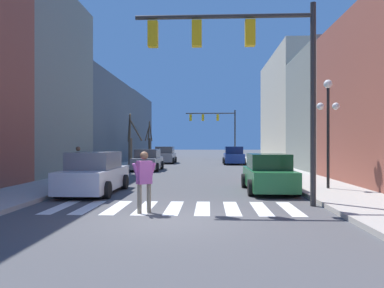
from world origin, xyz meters
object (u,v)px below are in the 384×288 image
object	(u,v)px
car_parked_left_near	(148,160)
street_tree_left_far	(149,143)
traffic_signal_near	(248,57)
pedestrian_on_right_sidewalk	(144,177)
car_driving_away_lane	(234,156)
car_parked_right_near	(95,174)
car_at_intersection	(165,155)
pedestrian_crossing_street	(78,161)
traffic_signal_far	(217,123)
street_tree_left_near	(131,143)
street_lamp_right_corner	(328,112)
car_driving_toward_lane	(268,174)

from	to	relation	value
car_parked_left_near	street_tree_left_far	xyz separation A→B (m)	(-2.47, 16.21, 1.40)
traffic_signal_near	pedestrian_on_right_sidewalk	world-z (taller)	traffic_signal_near
traffic_signal_near	car_driving_away_lane	bearing A→B (deg)	87.30
car_parked_right_near	car_at_intersection	distance (m)	23.70
pedestrian_on_right_sidewalk	pedestrian_crossing_street	bearing A→B (deg)	-96.18
traffic_signal_far	street_tree_left_near	size ratio (longest dim) A/B	1.41
street_lamp_right_corner	pedestrian_crossing_street	size ratio (longest dim) A/B	2.62
street_lamp_right_corner	car_at_intersection	distance (m)	24.86
car_driving_toward_lane	pedestrian_crossing_street	world-z (taller)	pedestrian_crossing_street
pedestrian_on_right_sidewalk	street_tree_left_near	distance (m)	22.94
street_lamp_right_corner	car_driving_toward_lane	xyz separation A→B (m)	(-2.49, -0.04, -2.61)
car_driving_toward_lane	car_parked_left_near	size ratio (longest dim) A/B	0.95
pedestrian_on_right_sidewalk	street_tree_left_far	distance (m)	34.06
street_tree_left_far	car_parked_left_near	bearing A→B (deg)	-81.32
car_driving_away_lane	pedestrian_on_right_sidewalk	distance (m)	26.61
car_driving_away_lane	car_driving_toward_lane	xyz separation A→B (m)	(0.06, -21.18, -0.07)
traffic_signal_far	car_parked_right_near	world-z (taller)	traffic_signal_far
car_driving_toward_lane	pedestrian_on_right_sidewalk	xyz separation A→B (m)	(-4.36, -5.08, 0.31)
car_driving_toward_lane	street_tree_left_far	size ratio (longest dim) A/B	0.98
pedestrian_on_right_sidewalk	traffic_signal_far	bearing A→B (deg)	-132.37
street_tree_left_near	traffic_signal_near	bearing A→B (deg)	-68.46
car_driving_toward_lane	street_lamp_right_corner	bearing A→B (deg)	-89.04
traffic_signal_near	traffic_signal_far	size ratio (longest dim) A/B	1.01
traffic_signal_near	car_driving_away_lane	world-z (taller)	traffic_signal_near
car_parked_left_near	pedestrian_on_right_sidewalk	size ratio (longest dim) A/B	2.62
street_lamp_right_corner	pedestrian_on_right_sidewalk	xyz separation A→B (m)	(-6.84, -5.12, -2.29)
car_driving_away_lane	car_at_intersection	world-z (taller)	car_driving_away_lane
car_driving_toward_lane	traffic_signal_near	bearing A→B (deg)	161.38
traffic_signal_far	car_driving_toward_lane	distance (m)	32.82
car_driving_away_lane	pedestrian_crossing_street	size ratio (longest dim) A/B	2.49
car_driving_toward_lane	pedestrian_on_right_sidewalk	world-z (taller)	pedestrian_on_right_sidewalk
pedestrian_on_right_sidewalk	car_driving_toward_lane	bearing A→B (deg)	-168.61
street_lamp_right_corner	pedestrian_on_right_sidewalk	world-z (taller)	street_lamp_right_corner
car_at_intersection	pedestrian_crossing_street	xyz separation A→B (m)	(-1.84, -20.63, 0.37)
pedestrian_on_right_sidewalk	street_tree_left_far	bearing A→B (deg)	-119.14
car_driving_toward_lane	car_at_intersection	bearing A→B (deg)	17.16
traffic_signal_near	car_parked_right_near	distance (m)	7.68
traffic_signal_far	street_lamp_right_corner	world-z (taller)	traffic_signal_far
street_lamp_right_corner	car_driving_away_lane	world-z (taller)	street_lamp_right_corner
car_driving_toward_lane	street_tree_left_near	bearing A→B (deg)	28.76
car_at_intersection	street_tree_left_far	bearing A→B (deg)	24.08
pedestrian_crossing_street	street_tree_left_near	world-z (taller)	street_tree_left_near
car_driving_toward_lane	car_parked_left_near	distance (m)	14.25
traffic_signal_near	car_at_intersection	size ratio (longest dim) A/B	1.48
car_driving_toward_lane	pedestrian_on_right_sidewalk	size ratio (longest dim) A/B	2.49
car_at_intersection	pedestrian_on_right_sidewalk	xyz separation A→B (m)	(2.70, -27.94, 0.25)
traffic_signal_far	street_tree_left_near	world-z (taller)	traffic_signal_far
traffic_signal_near	street_lamp_right_corner	bearing A→B (deg)	44.72
street_tree_left_near	car_driving_away_lane	bearing A→B (deg)	22.65
pedestrian_on_right_sidewalk	street_tree_left_far	xyz separation A→B (m)	(-5.25, 33.63, 1.10)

